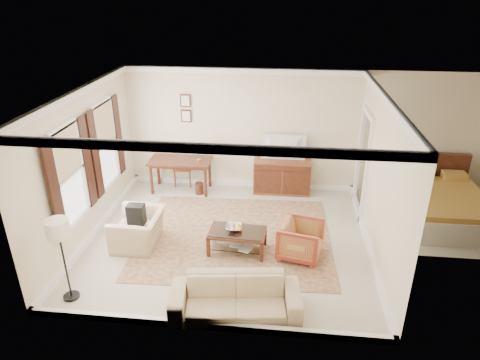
% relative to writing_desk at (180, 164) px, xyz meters
% --- Properties ---
extents(room_shell, '(5.51, 5.01, 2.91)m').
position_rel_writing_desk_xyz_m(room_shell, '(1.43, -2.03, 1.78)').
color(room_shell, beige).
rests_on(room_shell, ground).
extents(annex_bedroom, '(3.00, 2.70, 2.90)m').
position_rel_writing_desk_xyz_m(annex_bedroom, '(5.92, -0.88, -0.35)').
color(annex_bedroom, beige).
rests_on(annex_bedroom, ground).
extents(window_front, '(0.12, 1.56, 1.80)m').
position_rel_writing_desk_xyz_m(window_front, '(-1.27, -2.73, 0.86)').
color(window_front, '#CCB284').
rests_on(window_front, room_shell).
extents(window_rear, '(0.12, 1.56, 1.80)m').
position_rel_writing_desk_xyz_m(window_rear, '(-1.27, -1.13, 0.86)').
color(window_rear, '#CCB284').
rests_on(window_rear, room_shell).
extents(doorway, '(0.10, 1.12, 2.25)m').
position_rel_writing_desk_xyz_m(doorway, '(4.14, -0.53, 0.39)').
color(doorway, white).
rests_on(doorway, room_shell).
extents(rug, '(3.89, 3.37, 0.01)m').
position_rel_writing_desk_xyz_m(rug, '(1.54, -1.95, -0.68)').
color(rug, maroon).
rests_on(rug, room_shell).
extents(writing_desk, '(1.46, 0.73, 0.80)m').
position_rel_writing_desk_xyz_m(writing_desk, '(0.00, 0.00, 0.00)').
color(writing_desk, '#532617').
rests_on(writing_desk, room_shell).
extents(desk_chair, '(0.51, 0.51, 1.05)m').
position_rel_writing_desk_xyz_m(desk_chair, '(-0.01, 0.35, -0.16)').
color(desk_chair, brown).
rests_on(desk_chair, room_shell).
extents(desk_lamp, '(0.32, 0.32, 0.50)m').
position_rel_writing_desk_xyz_m(desk_lamp, '(0.45, 0.00, 0.36)').
color(desk_lamp, silver).
rests_on(desk_lamp, writing_desk).
extents(framed_prints, '(0.25, 0.04, 0.68)m').
position_rel_writing_desk_xyz_m(framed_prints, '(0.10, 0.44, 1.25)').
color(framed_prints, '#532617').
rests_on(framed_prints, room_shell).
extents(sideboard, '(1.34, 0.52, 0.82)m').
position_rel_writing_desk_xyz_m(sideboard, '(2.43, 0.18, -0.28)').
color(sideboard, brown).
rests_on(sideboard, room_shell).
extents(tv, '(1.00, 0.57, 0.13)m').
position_rel_writing_desk_xyz_m(tv, '(2.43, 0.16, 0.63)').
color(tv, black).
rests_on(tv, sideboard).
extents(coffee_table, '(1.08, 0.67, 0.44)m').
position_rel_writing_desk_xyz_m(coffee_table, '(1.65, -2.45, -0.35)').
color(coffee_table, '#532617').
rests_on(coffee_table, room_shell).
extents(fruit_bowl, '(0.42, 0.42, 0.10)m').
position_rel_writing_desk_xyz_m(fruit_bowl, '(1.58, -2.42, -0.19)').
color(fruit_bowl, silver).
rests_on(fruit_bowl, coffee_table).
extents(book_a, '(0.28, 0.11, 0.38)m').
position_rel_writing_desk_xyz_m(book_a, '(1.55, -2.44, -0.52)').
color(book_a, brown).
rests_on(book_a, coffee_table).
extents(book_b, '(0.27, 0.14, 0.38)m').
position_rel_writing_desk_xyz_m(book_b, '(1.75, -2.55, -0.52)').
color(book_b, brown).
rests_on(book_b, coffee_table).
extents(striped_armchair, '(0.85, 0.89, 0.77)m').
position_rel_writing_desk_xyz_m(striped_armchair, '(2.83, -2.49, -0.30)').
color(striped_armchair, maroon).
rests_on(striped_armchair, room_shell).
extents(club_armchair, '(0.67, 1.02, 0.89)m').
position_rel_writing_desk_xyz_m(club_armchair, '(-0.26, -2.42, -0.25)').
color(club_armchair, tan).
rests_on(club_armchair, room_shell).
extents(backpack, '(0.26, 0.34, 0.40)m').
position_rel_writing_desk_xyz_m(backpack, '(-0.28, -2.40, -0.00)').
color(backpack, black).
rests_on(backpack, club_armchair).
extents(sofa, '(2.03, 0.81, 0.77)m').
position_rel_writing_desk_xyz_m(sofa, '(1.82, -4.12, -0.30)').
color(sofa, tan).
rests_on(sofa, room_shell).
extents(floor_lamp, '(0.35, 0.35, 1.43)m').
position_rel_writing_desk_xyz_m(floor_lamp, '(-0.86, -4.06, 0.50)').
color(floor_lamp, black).
rests_on(floor_lamp, room_shell).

